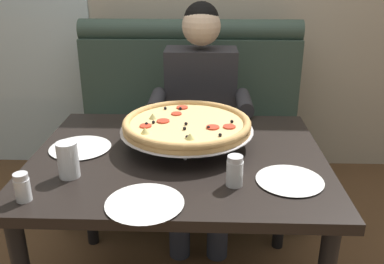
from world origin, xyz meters
TOP-DOWN VIEW (x-y plane):
  - booth_bench at (0.00, 0.94)m, footprint 1.44×0.78m
  - dining_table at (0.00, 0.00)m, footprint 1.17×0.94m
  - diner_main at (0.08, 0.67)m, footprint 0.54×0.64m
  - pizza at (0.03, 0.10)m, footprint 0.56×0.56m
  - shaker_pepper_flakes at (-0.48, -0.37)m, footprint 0.05×0.05m
  - shaker_parmesan at (0.21, -0.24)m, footprint 0.06×0.06m
  - plate_near_left at (-0.08, -0.38)m, footprint 0.25×0.25m
  - plate_near_right at (0.41, -0.21)m, footprint 0.24×0.24m
  - plate_far_side at (-0.41, 0.04)m, footprint 0.25×0.25m
  - drinking_glass at (-0.38, -0.20)m, footprint 0.08×0.08m
  - patio_chair at (-1.50, 2.14)m, footprint 0.43×0.43m

SIDE VIEW (x-z plane):
  - booth_bench at x=0.00m, z-range -0.17..0.96m
  - patio_chair at x=-1.50m, z-range 0.09..0.95m
  - dining_table at x=0.00m, z-range 0.28..1.02m
  - diner_main at x=0.08m, z-range 0.07..1.35m
  - plate_near_left at x=-0.08m, z-range 0.74..0.76m
  - plate_far_side at x=-0.41m, z-range 0.74..0.76m
  - plate_near_right at x=0.41m, z-range 0.74..0.76m
  - shaker_pepper_flakes at x=-0.48m, z-range 0.73..0.83m
  - shaker_parmesan at x=0.21m, z-range 0.73..0.84m
  - drinking_glass at x=-0.38m, z-range 0.73..0.87m
  - pizza at x=0.03m, z-range 0.77..0.90m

